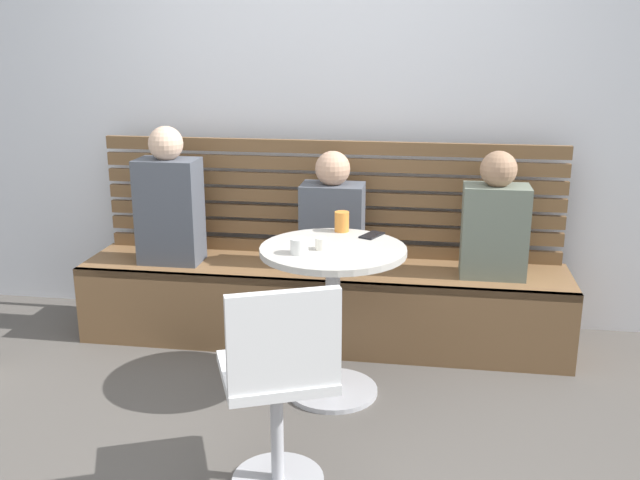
# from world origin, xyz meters

# --- Properties ---
(ground) EXTENTS (8.00, 8.00, 0.00)m
(ground) POSITION_xyz_m (0.00, 0.00, 0.00)
(ground) COLOR #514C47
(back_wall) EXTENTS (5.20, 0.10, 2.90)m
(back_wall) POSITION_xyz_m (0.00, 1.64, 1.45)
(back_wall) COLOR silver
(back_wall) RESTS_ON ground
(booth_bench) EXTENTS (2.70, 0.52, 0.44)m
(booth_bench) POSITION_xyz_m (0.00, 1.20, 0.22)
(booth_bench) COLOR brown
(booth_bench) RESTS_ON ground
(booth_backrest) EXTENTS (2.65, 0.04, 0.67)m
(booth_backrest) POSITION_xyz_m (0.00, 1.44, 0.78)
(booth_backrest) COLOR brown
(booth_backrest) RESTS_ON booth_bench
(cafe_table) EXTENTS (0.68, 0.68, 0.74)m
(cafe_table) POSITION_xyz_m (0.15, 0.58, 0.52)
(cafe_table) COLOR #ADADB2
(cafe_table) RESTS_ON ground
(white_chair) EXTENTS (0.52, 0.52, 0.85)m
(white_chair) POSITION_xyz_m (0.06, -0.22, 0.46)
(white_chair) COLOR #ADADB2
(white_chair) RESTS_ON ground
(person_adult) EXTENTS (0.34, 0.22, 0.77)m
(person_adult) POSITION_xyz_m (-0.86, 1.16, 0.78)
(person_adult) COLOR #4C515B
(person_adult) RESTS_ON booth_bench
(person_child_left) EXTENTS (0.34, 0.22, 0.64)m
(person_child_left) POSITION_xyz_m (0.05, 1.22, 0.72)
(person_child_left) COLOR #4C515B
(person_child_left) RESTS_ON booth_bench
(person_child_middle) EXTENTS (0.34, 0.22, 0.67)m
(person_child_middle) POSITION_xyz_m (0.92, 1.19, 0.74)
(person_child_middle) COLOR slate
(person_child_middle) RESTS_ON booth_bench
(cup_espresso_small) EXTENTS (0.06, 0.06, 0.05)m
(cup_espresso_small) POSITION_xyz_m (0.10, 0.54, 0.77)
(cup_espresso_small) COLOR silver
(cup_espresso_small) RESTS_ON cafe_table
(cup_ceramic_white) EXTENTS (0.08, 0.08, 0.07)m
(cup_ceramic_white) POSITION_xyz_m (0.01, 0.46, 0.78)
(cup_ceramic_white) COLOR white
(cup_ceramic_white) RESTS_ON cafe_table
(cup_tumbler_orange) EXTENTS (0.07, 0.07, 0.10)m
(cup_tumbler_orange) POSITION_xyz_m (0.15, 0.87, 0.79)
(cup_tumbler_orange) COLOR orange
(cup_tumbler_orange) RESTS_ON cafe_table
(phone_on_table) EXTENTS (0.12, 0.16, 0.01)m
(phone_on_table) POSITION_xyz_m (0.31, 0.80, 0.74)
(phone_on_table) COLOR black
(phone_on_table) RESTS_ON cafe_table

